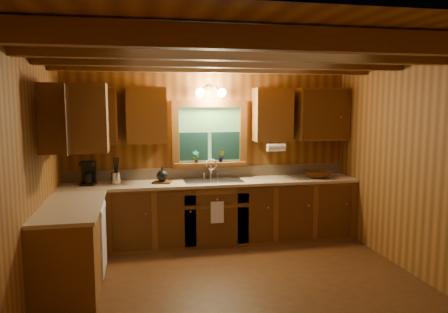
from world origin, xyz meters
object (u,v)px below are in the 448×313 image
coffee_maker (88,173)px  wicker_basket (317,174)px  sink (213,184)px  cutting_board (162,182)px

coffee_maker → wicker_basket: (3.30, -0.11, -0.11)m
sink → wicker_basket: bearing=-1.9°
coffee_maker → cutting_board: (1.00, -0.08, -0.15)m
coffee_maker → cutting_board: 1.01m
cutting_board → wicker_basket: 2.30m
sink → wicker_basket: (1.58, -0.05, 0.09)m
coffee_maker → sink: bearing=10.7°
coffee_maker → cutting_board: size_ratio=1.26×
sink → cutting_board: (-0.72, -0.02, 0.06)m
coffee_maker → wicker_basket: size_ratio=0.78×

